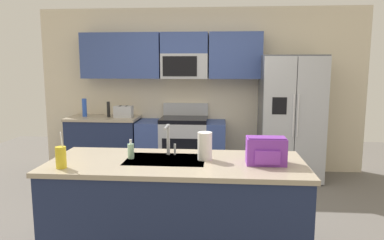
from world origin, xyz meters
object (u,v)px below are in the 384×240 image
Objects in this scene: refrigerator at (290,118)px; sink_faucet at (168,137)px; paper_towel_roll at (205,146)px; pepper_mill at (108,109)px; soap_dispenser at (131,151)px; range_oven at (182,146)px; drink_cup_yellow at (61,157)px; backpack at (266,150)px; bottle_blue at (84,108)px; toaster at (123,112)px.

sink_faucet is (-1.50, -2.27, 0.14)m from refrigerator.
pepper_mill is at bearing 123.44° from paper_towel_roll.
soap_dispenser is at bearing -178.75° from paper_towel_roll.
range_oven is 4.65× the size of drink_cup_yellow.
drink_cup_yellow reaches higher than paper_towel_roll.
refrigerator is (1.64, -0.07, 0.48)m from range_oven.
paper_towel_roll is 0.52m from backpack.
soap_dispenser is at bearing -68.33° from pepper_mill.
soap_dispenser is at bearing 175.99° from backpack.
paper_towel_roll is at bearing -116.00° from refrigerator.
refrigerator reaches higher than bottle_blue.
bottle_blue is 0.89× the size of backpack.
pepper_mill is 3.34m from backpack.
paper_towel_roll is (0.64, 0.01, 0.05)m from soap_dispenser.
backpack is (2.53, -2.57, -0.03)m from bottle_blue.
soap_dispenser is at bearing -73.24° from toaster.
bottle_blue is at bearing 179.41° from pepper_mill.
backpack is (0.98, -2.56, 0.57)m from range_oven.
drink_cup_yellow reaches higher than soap_dispenser.
backpack is at bearing -104.87° from refrigerator.
soap_dispenser is (-0.17, -2.48, 0.53)m from range_oven.
pepper_mill is at bearing 129.83° from backpack.
pepper_mill reaches higher than backpack.
refrigerator reaches higher than sink_faucet.
pepper_mill is 0.85× the size of sink_faucet.
paper_towel_roll reaches higher than backpack.
toaster is 2.52m from sink_faucet.
pepper_mill is 0.84× the size of bottle_blue.
range_oven is at bearing 110.92° from backpack.
sink_faucet is 1.66× the size of soap_dispenser.
paper_towel_roll is (1.63, -2.47, 0.00)m from pepper_mill.
pepper_mill is 2.68m from sink_faucet.
toaster is 0.98× the size of bottle_blue.
bottle_blue is 1.19× the size of paper_towel_roll.
drink_cup_yellow is (0.90, -2.82, -0.05)m from bottle_blue.
sink_faucet is (0.14, -2.34, 0.62)m from range_oven.
toaster is at bearing -11.16° from pepper_mill.
backpack is (0.51, -0.09, -0.00)m from paper_towel_roll.
pepper_mill is at bearing -179.88° from range_oven.
pepper_mill is at bearing -0.59° from bottle_blue.
drink_cup_yellow is at bearing -72.34° from bottle_blue.
soap_dispenser is 0.71× the size of paper_towel_roll.
sink_faucet is (1.04, -2.29, 0.08)m from toaster.
pepper_mill is at bearing 111.67° from soap_dispenser.
refrigerator is at bearing 50.15° from drink_cup_yellow.
backpack is (-0.66, -2.49, 0.09)m from refrigerator.
toaster is (-0.90, -0.05, 0.55)m from range_oven.
toaster reaches higher than soap_dispenser.
refrigerator reaches higher than range_oven.
range_oven reaches higher than soap_dispenser.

